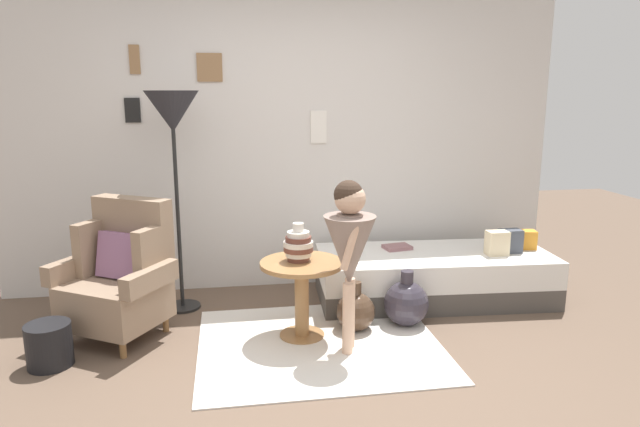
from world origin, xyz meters
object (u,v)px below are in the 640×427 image
object	(u,v)px
side_table	(302,283)
vase_striped	(298,245)
daybed	(433,276)
demijohn_far	(406,303)
floor_lamp	(173,120)
armchair	(121,276)
demijohn_near	(356,311)
person_child	(350,244)
magazine_basket	(49,345)
book_on_daybed	(397,247)

from	to	relation	value
side_table	vase_striped	world-z (taller)	vase_striped
daybed	demijohn_far	bearing A→B (deg)	-128.85
vase_striped	floor_lamp	distance (m)	1.37
armchair	demijohn_near	xyz separation A→B (m)	(1.65, -0.20, -0.29)
daybed	demijohn_near	bearing A→B (deg)	-146.45
side_table	demijohn_far	world-z (taller)	side_table
floor_lamp	person_child	world-z (taller)	floor_lamp
daybed	demijohn_near	world-z (taller)	daybed
armchair	magazine_basket	distance (m)	0.64
vase_striped	magazine_basket	xyz separation A→B (m)	(-1.62, -0.20, -0.53)
vase_striped	person_child	bearing A→B (deg)	-45.45
magazine_basket	person_child	bearing A→B (deg)	-3.13
side_table	person_child	bearing A→B (deg)	-44.53
side_table	person_child	xyz separation A→B (m)	(0.28, -0.27, 0.35)
book_on_daybed	demijohn_near	bearing A→B (deg)	-126.93
vase_striped	person_child	size ratio (longest dim) A/B	0.23
floor_lamp	magazine_basket	distance (m)	1.77
side_table	demijohn_far	size ratio (longest dim) A/B	1.38
demijohn_near	book_on_daybed	bearing A→B (deg)	53.07
vase_striped	magazine_basket	bearing A→B (deg)	-173.11
armchair	vase_striped	world-z (taller)	armchair
daybed	floor_lamp	world-z (taller)	floor_lamp
demijohn_near	demijohn_far	size ratio (longest dim) A/B	0.88
demijohn_near	demijohn_far	xyz separation A→B (m)	(0.39, 0.03, 0.03)
armchair	floor_lamp	world-z (taller)	floor_lamp
book_on_daybed	vase_striped	bearing A→B (deg)	-142.93
vase_striped	floor_lamp	xyz separation A→B (m)	(-0.86, 0.67, 0.83)
book_on_daybed	magazine_basket	bearing A→B (deg)	-160.59
person_child	armchair	bearing A→B (deg)	161.26
daybed	person_child	size ratio (longest dim) A/B	1.68
floor_lamp	magazine_basket	xyz separation A→B (m)	(-0.76, -0.86, -1.35)
daybed	demijohn_near	xyz separation A→B (m)	(-0.78, -0.52, -0.05)
side_table	person_child	world-z (taller)	person_child
person_child	book_on_daybed	bearing A→B (deg)	57.70
armchair	person_child	distance (m)	1.64
book_on_daybed	side_table	bearing A→B (deg)	-141.34
person_child	book_on_daybed	distance (m)	1.23
armchair	daybed	xyz separation A→B (m)	(2.43, 0.32, -0.24)
armchair	vase_striped	xyz separation A→B (m)	(1.23, -0.22, 0.23)
vase_striped	magazine_basket	world-z (taller)	vase_striped
person_child	demijohn_far	world-z (taller)	person_child
armchair	daybed	world-z (taller)	armchair
book_on_daybed	floor_lamp	bearing A→B (deg)	-178.98
demijohn_near	armchair	bearing A→B (deg)	173.21
armchair	floor_lamp	bearing A→B (deg)	50.40
daybed	magazine_basket	bearing A→B (deg)	-165.35
demijohn_far	magazine_basket	world-z (taller)	demijohn_far
floor_lamp	book_on_daybed	xyz separation A→B (m)	(1.79, 0.03, -1.08)
daybed	side_table	world-z (taller)	side_table
armchair	magazine_basket	size ratio (longest dim) A/B	3.46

